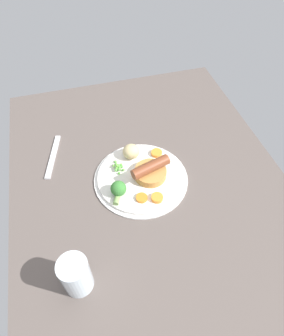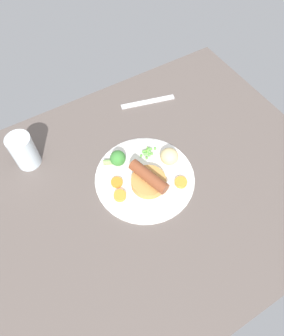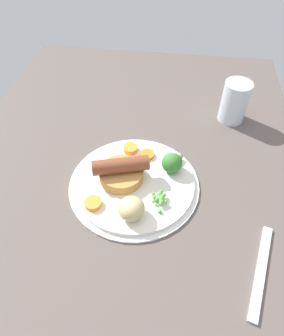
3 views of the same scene
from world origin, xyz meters
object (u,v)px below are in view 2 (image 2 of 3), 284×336
object	(u,v)px
pea_pile	(148,152)
carrot_slice_5	(181,182)
sausage_pudding	(149,180)
fork	(148,102)
broccoli_floret_near	(117,159)
carrot_slice_0	(117,182)
drinking_glass	(24,151)
dinner_plate	(145,177)
carrot_slice_6	(120,196)
potato_chunk_1	(169,156)

from	to	relation	value
pea_pile	carrot_slice_5	size ratio (longest dim) A/B	1.64
sausage_pudding	fork	distance (cm)	31.88
fork	broccoli_floret_near	bearing A→B (deg)	-125.06
carrot_slice_0	drinking_glass	distance (cm)	27.07
broccoli_floret_near	drinking_glass	world-z (taller)	drinking_glass
dinner_plate	carrot_slice_6	bearing A→B (deg)	-165.51
dinner_plate	carrot_slice_6	distance (cm)	9.34
pea_pile	fork	xyz separation A→B (cm)	(11.42, 18.58, -2.15)
pea_pile	drinking_glass	bearing A→B (deg)	152.13
carrot_slice_5	drinking_glass	bearing A→B (deg)	138.70
dinner_plate	broccoli_floret_near	distance (cm)	9.30
broccoli_floret_near	potato_chunk_1	distance (cm)	14.56
carrot_slice_0	sausage_pudding	bearing A→B (deg)	-32.61
drinking_glass	carrot_slice_6	bearing A→B (deg)	-55.21
fork	dinner_plate	bearing A→B (deg)	-107.67
dinner_plate	fork	size ratio (longest dim) A/B	1.54
sausage_pudding	carrot_slice_6	world-z (taller)	sausage_pudding
carrot_slice_0	dinner_plate	bearing A→B (deg)	-13.71
sausage_pudding	carrot_slice_5	distance (cm)	8.91
pea_pile	carrot_slice_0	xyz separation A→B (cm)	(-12.19, -3.95, -0.65)
broccoli_floret_near	carrot_slice_6	distance (cm)	11.02
carrot_slice_6	fork	size ratio (longest dim) A/B	0.18
dinner_plate	pea_pile	distance (cm)	7.60
broccoli_floret_near	fork	bearing A→B (deg)	63.72
drinking_glass	fork	bearing A→B (deg)	3.60
broccoli_floret_near	potato_chunk_1	bearing A→B (deg)	-3.71
pea_pile	carrot_slice_6	distance (cm)	15.72
dinner_plate	carrot_slice_6	size ratio (longest dim) A/B	8.45
carrot_slice_6	fork	distance (cm)	36.53
sausage_pudding	potato_chunk_1	distance (cm)	9.61
dinner_plate	fork	xyz separation A→B (cm)	(15.92, 24.41, -0.27)
carrot_slice_5	drinking_glass	world-z (taller)	drinking_glass
dinner_plate	broccoli_floret_near	size ratio (longest dim) A/B	4.41
broccoli_floret_near	carrot_slice_0	distance (cm)	6.83
dinner_plate	carrot_slice_0	xyz separation A→B (cm)	(-7.69, 1.88, 1.23)
sausage_pudding	potato_chunk_1	xyz separation A→B (cm)	(8.93, 3.54, -0.02)
dinner_plate	carrot_slice_5	bearing A→B (deg)	-44.63
broccoli_floret_near	carrot_slice_5	world-z (taller)	broccoli_floret_near
carrot_slice_6	fork	bearing A→B (deg)	47.07
broccoli_floret_near	carrot_slice_0	xyz separation A→B (cm)	(-3.26, -5.76, -1.71)
broccoli_floret_near	carrot_slice_0	world-z (taller)	broccoli_floret_near
potato_chunk_1	carrot_slice_5	size ratio (longest dim) A/B	1.51
pea_pile	drinking_glass	xyz separation A→B (cm)	(-30.18, 15.96, 2.88)
dinner_plate	broccoli_floret_near	world-z (taller)	broccoli_floret_near
potato_chunk_1	carrot_slice_0	xyz separation A→B (cm)	(-16.12, 1.06, -1.74)
potato_chunk_1	carrot_slice_0	distance (cm)	16.25
potato_chunk_1	sausage_pudding	bearing A→B (deg)	-158.39
broccoli_floret_near	drinking_glass	distance (cm)	25.60
carrot_slice_6	broccoli_floret_near	bearing A→B (deg)	65.62
sausage_pudding	fork	xyz separation A→B (cm)	(16.42, 27.13, -3.26)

